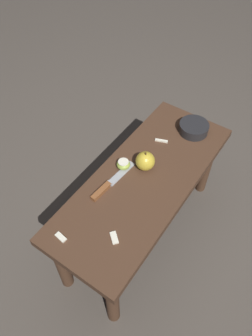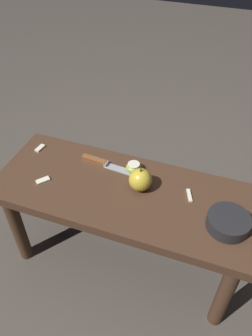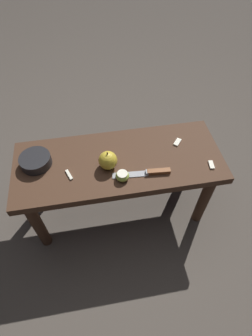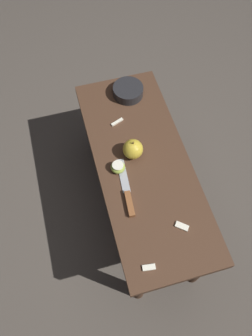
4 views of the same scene
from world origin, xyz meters
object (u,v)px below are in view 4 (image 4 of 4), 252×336
Objects in this scene: wooden_bench at (142,172)px; knife at (128,195)px; apple_whole at (133,149)px; apple_cut at (118,168)px; bowl at (128,91)px.

knife is at bearing 140.98° from wooden_bench.
knife is at bearing 158.06° from apple_whole.
knife is 0.13m from apple_cut.
apple_cut is (-0.06, 0.08, -0.02)m from apple_whole.
apple_whole is 0.68× the size of bowl.
bowl reaches higher than apple_cut.
apple_whole is at bearing -17.54° from knife.
apple_cut is 0.42m from bowl.
apple_cut is at bearing 91.49° from wooden_bench.
knife is 0.54m from bowl.
knife reaches higher than wooden_bench.
apple_whole is 0.34m from bowl.
knife is 0.20m from apple_whole.
wooden_bench is at bearing -34.62° from knife.
apple_whole is at bearing 30.51° from wooden_bench.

